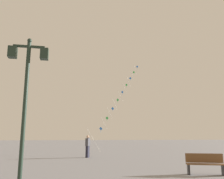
{
  "coord_description": "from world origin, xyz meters",
  "views": [
    {
      "loc": [
        -0.77,
        -0.1,
        1.66
      ],
      "look_at": [
        2.58,
        18.88,
        5.48
      ],
      "focal_mm": 37.68,
      "sensor_mm": 36.0,
      "label": 1
    }
  ],
  "objects": [
    {
      "name": "park_bench",
      "position": [
        5.12,
        9.75,
        0.45
      ],
      "size": [
        1.65,
        0.95,
        0.89
      ],
      "rotation": [
        0.0,
        0.0,
        -0.34
      ],
      "color": "brown",
      "rests_on": "ground_plane"
    },
    {
      "name": "kite_train",
      "position": [
        4.52,
        25.45,
        5.86
      ],
      "size": [
        7.53,
        9.45,
        11.18
      ],
      "color": "brown",
      "rests_on": "ground_plane"
    },
    {
      "name": "ground_plane",
      "position": [
        0.0,
        20.0,
        0.0
      ],
      "size": [
        160.0,
        160.0,
        0.0
      ],
      "primitive_type": "plane",
      "color": "gray"
    },
    {
      "name": "twin_lantern_lamp_post",
      "position": [
        -2.32,
        8.29,
        3.54
      ],
      "size": [
        1.37,
        0.28,
        5.13
      ],
      "color": "#1E2D23",
      "rests_on": "ground_plane"
    },
    {
      "name": "kite_flyer",
      "position": [
        0.65,
        18.98,
        0.9
      ],
      "size": [
        0.46,
        0.6,
        1.71
      ],
      "rotation": [
        0.0,
        0.0,
        1.02
      ],
      "color": "#1E1E2D",
      "rests_on": "ground_plane"
    }
  ]
}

